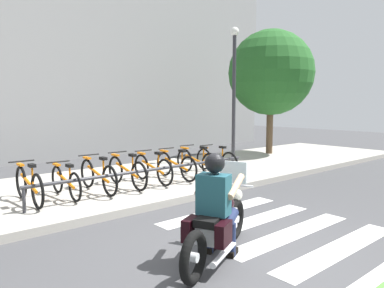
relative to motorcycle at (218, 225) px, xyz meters
name	(u,v)px	position (x,y,z in m)	size (l,w,h in m)	color
ground_plane	(240,254)	(0.31, -0.12, -0.46)	(48.00, 48.00, 0.00)	#424244
sidewalk	(91,189)	(0.31, 4.56, -0.38)	(24.00, 4.40, 0.15)	#A8A399
crosswalk_stripe_1	(340,249)	(1.52, -0.92, -0.45)	(2.80, 0.40, 0.01)	white
crosswalk_stripe_2	(291,233)	(1.52, -0.12, -0.45)	(2.80, 0.40, 0.01)	white
crosswalk_stripe_3	(252,221)	(1.52, 0.68, -0.45)	(2.80, 0.40, 0.01)	white
crosswalk_stripe_4	(220,211)	(1.52, 1.48, -0.45)	(2.80, 0.40, 0.01)	white
motorcycle	(218,225)	(0.00, 0.00, 0.00)	(2.01, 1.06, 1.21)	black
rider	(216,199)	(-0.07, -0.03, 0.36)	(0.76, 0.70, 1.43)	#1E4C59
bicycle_0	(29,185)	(-1.26, 3.86, 0.06)	(0.48, 1.68, 0.80)	black
bicycle_1	(66,182)	(-0.55, 3.86, 0.03)	(0.48, 1.54, 0.72)	black
bicycle_2	(98,176)	(0.16, 3.86, 0.06)	(0.48, 1.74, 0.79)	black
bicycle_3	(127,172)	(0.88, 3.86, 0.06)	(0.48, 1.72, 0.80)	black
bicycle_4	(153,168)	(1.59, 3.86, 0.05)	(0.48, 1.64, 0.78)	black
bicycle_5	(176,165)	(2.30, 3.86, 0.05)	(0.48, 1.66, 0.77)	black
bicycle_6	(197,162)	(3.01, 3.86, 0.06)	(0.48, 1.71, 0.80)	black
bicycle_7	(216,160)	(3.72, 3.86, 0.04)	(0.48, 1.63, 0.76)	black
bike_rack	(153,170)	(1.23, 3.30, 0.12)	(5.58, 0.07, 0.49)	#333338
street_lamp	(234,83)	(5.60, 4.96, 2.28)	(0.28, 0.28, 4.54)	#2D2D33
tree_near_rack	(271,73)	(8.07, 5.36, 2.78)	(3.22, 3.22, 4.85)	brown
building_backdrop	(14,50)	(0.31, 10.26, 3.42)	(24.00, 1.20, 7.75)	gray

